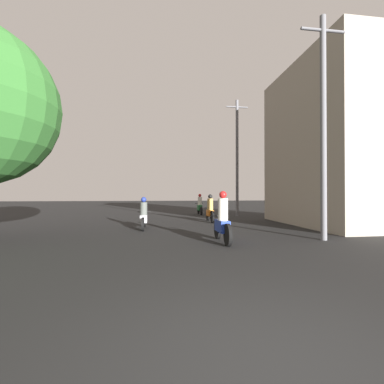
{
  "coord_description": "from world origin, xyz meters",
  "views": [
    {
      "loc": [
        -0.98,
        -1.99,
        1.55
      ],
      "look_at": [
        1.47,
        15.84,
        1.72
      ],
      "focal_mm": 24.0,
      "sensor_mm": 36.0,
      "label": 1
    }
  ],
  "objects_px": {
    "building_right_near": "(333,145)",
    "motorcycle_silver": "(144,216)",
    "motorcycle_orange": "(210,211)",
    "utility_pole_far": "(237,156)",
    "motorcycle_green": "(200,206)",
    "motorcycle_blue": "(222,222)",
    "utility_pole_near": "(323,123)"
  },
  "relations": [
    {
      "from": "motorcycle_green",
      "to": "utility_pole_far",
      "type": "xyz_separation_m",
      "value": [
        2.42,
        -1.79,
        3.7
      ]
    },
    {
      "from": "building_right_near",
      "to": "motorcycle_blue",
      "type": "bearing_deg",
      "value": -150.2
    },
    {
      "from": "building_right_near",
      "to": "utility_pole_far",
      "type": "height_order",
      "value": "utility_pole_far"
    },
    {
      "from": "motorcycle_orange",
      "to": "utility_pole_far",
      "type": "xyz_separation_m",
      "value": [
        2.72,
        3.51,
        3.71
      ]
    },
    {
      "from": "motorcycle_silver",
      "to": "motorcycle_orange",
      "type": "distance_m",
      "value": 4.37
    },
    {
      "from": "motorcycle_blue",
      "to": "motorcycle_silver",
      "type": "relative_size",
      "value": 0.97
    },
    {
      "from": "motorcycle_green",
      "to": "utility_pole_near",
      "type": "relative_size",
      "value": 0.26
    },
    {
      "from": "motorcycle_silver",
      "to": "utility_pole_near",
      "type": "relative_size",
      "value": 0.27
    },
    {
      "from": "utility_pole_near",
      "to": "building_right_near",
      "type": "bearing_deg",
      "value": 50.24
    },
    {
      "from": "motorcycle_green",
      "to": "motorcycle_silver",
      "type": "bearing_deg",
      "value": -120.01
    },
    {
      "from": "utility_pole_near",
      "to": "utility_pole_far",
      "type": "distance_m",
      "value": 9.76
    },
    {
      "from": "motorcycle_blue",
      "to": "utility_pole_near",
      "type": "height_order",
      "value": "utility_pole_near"
    },
    {
      "from": "motorcycle_blue",
      "to": "motorcycle_orange",
      "type": "bearing_deg",
      "value": 83.4
    },
    {
      "from": "motorcycle_silver",
      "to": "building_right_near",
      "type": "xyz_separation_m",
      "value": [
        9.52,
        0.25,
        3.51
      ]
    },
    {
      "from": "motorcycle_green",
      "to": "utility_pole_near",
      "type": "xyz_separation_m",
      "value": [
        2.32,
        -11.55,
        3.36
      ]
    },
    {
      "from": "motorcycle_green",
      "to": "building_right_near",
      "type": "distance_m",
      "value": 10.05
    },
    {
      "from": "utility_pole_far",
      "to": "utility_pole_near",
      "type": "bearing_deg",
      "value": -90.58
    },
    {
      "from": "building_right_near",
      "to": "utility_pole_far",
      "type": "bearing_deg",
      "value": 119.16
    },
    {
      "from": "motorcycle_silver",
      "to": "utility_pole_far",
      "type": "bearing_deg",
      "value": 49.09
    },
    {
      "from": "utility_pole_far",
      "to": "motorcycle_silver",
      "type": "bearing_deg",
      "value": -136.31
    },
    {
      "from": "motorcycle_green",
      "to": "building_right_near",
      "type": "xyz_separation_m",
      "value": [
        5.64,
        -7.56,
        3.45
      ]
    },
    {
      "from": "motorcycle_orange",
      "to": "utility_pole_far",
      "type": "height_order",
      "value": "utility_pole_far"
    },
    {
      "from": "motorcycle_blue",
      "to": "motorcycle_silver",
      "type": "distance_m",
      "value": 4.54
    },
    {
      "from": "motorcycle_orange",
      "to": "utility_pole_far",
      "type": "distance_m",
      "value": 5.79
    },
    {
      "from": "motorcycle_green",
      "to": "utility_pole_far",
      "type": "bearing_deg",
      "value": -40.13
    },
    {
      "from": "building_right_near",
      "to": "motorcycle_silver",
      "type": "bearing_deg",
      "value": -178.49
    },
    {
      "from": "building_right_near",
      "to": "utility_pole_near",
      "type": "distance_m",
      "value": 5.19
    },
    {
      "from": "motorcycle_silver",
      "to": "motorcycle_green",
      "type": "distance_m",
      "value": 8.72
    },
    {
      "from": "motorcycle_blue",
      "to": "building_right_near",
      "type": "distance_m",
      "value": 8.59
    },
    {
      "from": "motorcycle_green",
      "to": "motorcycle_blue",
      "type": "bearing_deg",
      "value": -99.52
    },
    {
      "from": "building_right_near",
      "to": "utility_pole_near",
      "type": "xyz_separation_m",
      "value": [
        -3.32,
        -3.99,
        -0.1
      ]
    },
    {
      "from": "motorcycle_orange",
      "to": "building_right_near",
      "type": "xyz_separation_m",
      "value": [
        5.94,
        -2.26,
        3.47
      ]
    }
  ]
}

